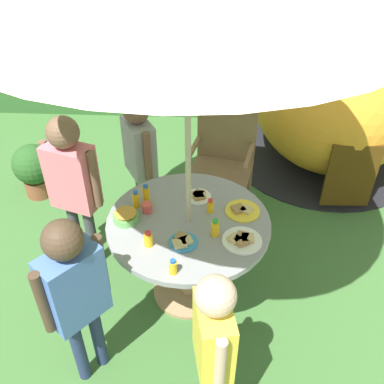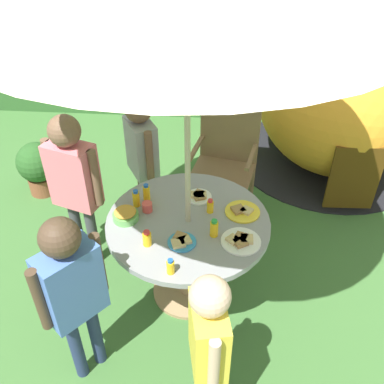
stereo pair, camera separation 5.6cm
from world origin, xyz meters
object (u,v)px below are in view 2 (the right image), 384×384
object	(u,v)px
plate_near_right	(181,241)
juice_bottle_center_front	(210,206)
dome_tent	(337,99)
garden_table	(188,239)
juice_bottle_far_right	(136,199)
potted_plant	(38,166)
child_in_blue_shirt	(72,284)
child_in_grey_shirt	(142,148)
plate_front_edge	(199,196)
child_in_pink_shirt	(73,175)
juice_bottle_back_edge	(147,193)
cup_near	(147,207)
child_in_yellow_shirt	(208,338)
juice_bottle_mid_left	(147,238)
plate_center_back	(241,241)
juice_bottle_near_left	(171,267)
snack_bowl	(126,215)
wooden_chair	(226,155)
plate_mid_right	(242,211)
juice_bottle_far_left	(214,228)

from	to	relation	value
plate_near_right	juice_bottle_center_front	bearing A→B (deg)	62.21
dome_tent	juice_bottle_center_front	world-z (taller)	dome_tent
garden_table	juice_bottle_far_right	bearing A→B (deg)	160.46
potted_plant	child_in_blue_shirt	xyz separation A→B (m)	(0.98, -1.84, 0.50)
child_in_grey_shirt	plate_front_edge	distance (m)	0.72
child_in_pink_shirt	child_in_blue_shirt	world-z (taller)	child_in_pink_shirt
plate_near_right	juice_bottle_back_edge	xyz separation A→B (m)	(-0.29, 0.42, 0.05)
cup_near	garden_table	bearing A→B (deg)	-15.55
child_in_yellow_shirt	plate_near_right	size ratio (longest dim) A/B	6.43
juice_bottle_mid_left	plate_center_back	bearing A→B (deg)	6.38
plate_near_right	juice_bottle_near_left	world-z (taller)	juice_bottle_near_left
juice_bottle_near_left	juice_bottle_back_edge	world-z (taller)	juice_bottle_back_edge
juice_bottle_mid_left	juice_bottle_near_left	bearing A→B (deg)	-51.91
child_in_pink_shirt	juice_bottle_far_right	xyz separation A→B (m)	(0.48, -0.16, -0.06)
child_in_pink_shirt	juice_bottle_center_front	xyz separation A→B (m)	(1.00, -0.19, -0.07)
potted_plant	juice_bottle_near_left	size ratio (longest dim) A/B	5.18
dome_tent	child_in_yellow_shirt	bearing A→B (deg)	-114.25
dome_tent	snack_bowl	bearing A→B (deg)	-133.48
plate_near_right	juice_bottle_back_edge	size ratio (longest dim) A/B	1.39
juice_bottle_mid_left	plate_near_right	bearing A→B (deg)	8.33
juice_bottle_back_edge	snack_bowl	bearing A→B (deg)	-115.89
child_in_yellow_shirt	cup_near	distance (m)	1.10
child_in_blue_shirt	cup_near	xyz separation A→B (m)	(0.30, 0.75, -0.05)
child_in_blue_shirt	plate_center_back	world-z (taller)	child_in_blue_shirt
child_in_grey_shirt	wooden_chair	bearing A→B (deg)	85.85
plate_center_back	child_in_blue_shirt	bearing A→B (deg)	-152.52
child_in_pink_shirt	plate_mid_right	xyz separation A→B (m)	(1.22, -0.18, -0.11)
wooden_chair	snack_bowl	world-z (taller)	wooden_chair
child_in_grey_shirt	plate_near_right	world-z (taller)	child_in_grey_shirt
child_in_blue_shirt	juice_bottle_near_left	world-z (taller)	child_in_blue_shirt
wooden_chair	plate_front_edge	world-z (taller)	wooden_chair
potted_plant	wooden_chair	bearing A→B (deg)	-1.75
dome_tent	juice_bottle_back_edge	world-z (taller)	dome_tent
child_in_blue_shirt	cup_near	distance (m)	0.81
wooden_chair	juice_bottle_far_left	size ratio (longest dim) A/B	7.79
potted_plant	child_in_grey_shirt	bearing A→B (deg)	-19.13
dome_tent	juice_bottle_center_front	bearing A→B (deg)	-124.75
child_in_yellow_shirt	juice_bottle_far_left	bearing A→B (deg)	-11.09
snack_bowl	juice_bottle_near_left	bearing A→B (deg)	-51.67
child_in_pink_shirt	snack_bowl	world-z (taller)	child_in_pink_shirt
plate_mid_right	juice_bottle_far_left	size ratio (longest dim) A/B	1.90
dome_tent	juice_bottle_center_front	size ratio (longest dim) A/B	19.69
snack_bowl	plate_center_back	distance (m)	0.79
child_in_pink_shirt	juice_bottle_near_left	size ratio (longest dim) A/B	12.59
garden_table	snack_bowl	distance (m)	0.47
potted_plant	child_in_blue_shirt	bearing A→B (deg)	-62.04
juice_bottle_near_left	juice_bottle_center_front	world-z (taller)	same
plate_near_right	juice_bottle_center_front	size ratio (longest dim) A/B	1.73
juice_bottle_back_edge	child_in_pink_shirt	bearing A→B (deg)	171.07
plate_mid_right	plate_front_edge	distance (m)	0.34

